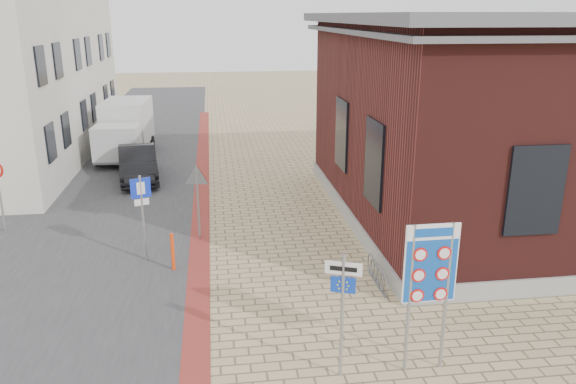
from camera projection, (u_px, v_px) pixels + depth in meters
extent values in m
plane|color=tan|center=(288.00, 336.00, 12.32)|extent=(120.00, 120.00, 0.00)
cube|color=#38383A|center=(126.00, 168.00, 25.78)|extent=(7.00, 60.00, 0.02)
cube|color=maroon|center=(201.00, 198.00, 21.50)|extent=(0.60, 40.00, 0.02)
cube|color=gray|center=(511.00, 205.00, 20.01)|extent=(12.15, 12.15, 0.50)
cube|color=#481917|center=(523.00, 115.00, 19.03)|extent=(12.00, 12.00, 6.00)
cube|color=#535358|center=(535.00, 18.00, 18.08)|extent=(13.00, 13.00, 0.30)
cube|color=#535358|center=(534.00, 31.00, 18.20)|extent=(12.70, 12.70, 0.15)
cube|color=black|center=(375.00, 163.00, 15.63)|extent=(0.12, 1.60, 2.40)
cube|color=black|center=(342.00, 134.00, 19.41)|extent=(0.12, 1.60, 2.40)
cube|color=black|center=(535.00, 191.00, 13.17)|extent=(1.40, 0.12, 2.20)
cube|color=black|center=(50.00, 142.00, 20.89)|extent=(0.10, 1.10, 1.40)
cube|color=black|center=(66.00, 130.00, 23.16)|extent=(0.10, 1.10, 1.40)
cube|color=black|center=(40.00, 66.00, 20.04)|extent=(0.10, 1.10, 1.40)
cube|color=black|center=(57.00, 60.00, 22.31)|extent=(0.10, 1.10, 1.40)
cube|color=beige|center=(7.00, 66.00, 26.57)|extent=(7.00, 6.00, 8.80)
cube|color=black|center=(84.00, 115.00, 26.56)|extent=(0.10, 1.10, 1.40)
cube|color=black|center=(94.00, 107.00, 28.82)|extent=(0.10, 1.10, 1.40)
cube|color=black|center=(77.00, 54.00, 25.71)|extent=(0.10, 1.10, 1.40)
cube|color=black|center=(88.00, 51.00, 27.98)|extent=(0.10, 1.10, 1.40)
cube|color=beige|center=(43.00, 64.00, 32.36)|extent=(7.00, 6.00, 8.00)
cube|color=black|center=(106.00, 97.00, 32.22)|extent=(0.10, 1.10, 1.40)
cube|color=black|center=(113.00, 92.00, 34.49)|extent=(0.10, 1.10, 1.40)
cube|color=black|center=(101.00, 47.00, 31.38)|extent=(0.10, 1.10, 1.40)
cube|color=black|center=(108.00, 45.00, 33.64)|extent=(0.10, 1.10, 1.40)
torus|color=slate|center=(384.00, 284.00, 14.09)|extent=(0.04, 0.60, 0.60)
torus|color=slate|center=(381.00, 279.00, 14.37)|extent=(0.04, 0.60, 0.60)
torus|color=slate|center=(377.00, 274.00, 14.65)|extent=(0.04, 0.60, 0.60)
torus|color=slate|center=(374.00, 269.00, 14.94)|extent=(0.04, 0.60, 0.60)
torus|color=slate|center=(371.00, 264.00, 15.22)|extent=(0.04, 0.60, 0.60)
cube|color=slate|center=(377.00, 283.00, 14.73)|extent=(0.08, 1.60, 0.04)
imported|color=black|center=(138.00, 163.00, 23.79)|extent=(2.12, 4.49, 1.42)
cube|color=slate|center=(126.00, 149.00, 27.56)|extent=(2.25, 5.22, 0.24)
cube|color=silver|center=(117.00, 142.00, 25.62)|extent=(2.07, 1.71, 1.52)
cube|color=black|center=(113.00, 139.00, 24.86)|extent=(1.80, 0.17, 0.76)
cube|color=silver|center=(127.00, 121.00, 27.99)|extent=(2.26, 3.52, 2.09)
cylinder|color=black|center=(98.00, 158.00, 26.05)|extent=(0.28, 0.77, 0.76)
cylinder|color=black|center=(142.00, 157.00, 26.21)|extent=(0.28, 0.77, 0.76)
cylinder|color=black|center=(112.00, 144.00, 28.93)|extent=(0.28, 0.77, 0.76)
cylinder|color=black|center=(151.00, 143.00, 29.09)|extent=(0.28, 0.77, 0.76)
cylinder|color=gray|center=(409.00, 300.00, 10.71)|extent=(0.07, 0.07, 3.08)
cylinder|color=gray|center=(446.00, 298.00, 10.81)|extent=(0.07, 0.07, 3.08)
cube|color=white|center=(431.00, 264.00, 10.53)|extent=(1.05, 0.06, 1.58)
cube|color=#0E4AAA|center=(431.00, 264.00, 10.53)|extent=(1.01, 0.06, 1.54)
cube|color=white|center=(433.00, 232.00, 10.34)|extent=(1.01, 0.07, 0.30)
cylinder|color=gray|center=(342.00, 317.00, 10.62)|extent=(0.07, 0.07, 2.57)
cube|color=white|center=(344.00, 268.00, 10.32)|extent=(0.66, 0.28, 0.25)
cube|color=#0F38B7|center=(343.00, 285.00, 10.42)|extent=(0.45, 0.21, 0.31)
cylinder|color=gray|center=(143.00, 219.00, 15.74)|extent=(0.07, 0.07, 2.54)
cube|color=#102AC3|center=(141.00, 188.00, 15.46)|extent=(0.54, 0.24, 0.56)
cube|color=white|center=(142.00, 202.00, 15.58)|extent=(0.39, 0.18, 0.18)
cylinder|color=gray|center=(198.00, 204.00, 17.38)|extent=(0.07, 0.07, 2.31)
cylinder|color=gray|center=(0.00, 197.00, 17.85)|extent=(0.07, 0.07, 2.38)
cylinder|color=#F03F0C|center=(173.00, 252.00, 15.35)|extent=(0.13, 0.13, 1.09)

